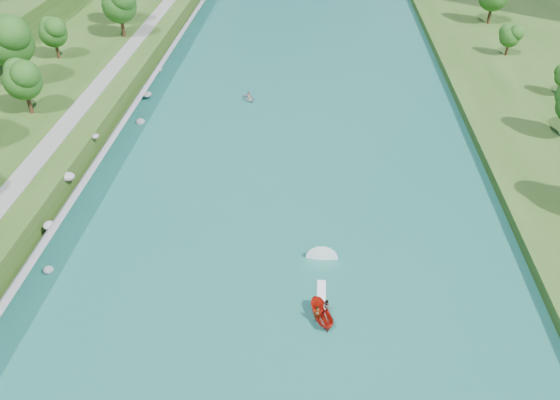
{
  "coord_description": "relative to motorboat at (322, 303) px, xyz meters",
  "views": [
    {
      "loc": [
        3.55,
        -36.78,
        40.61
      ],
      "look_at": [
        -0.19,
        16.53,
        2.5
      ],
      "focal_mm": 35.0,
      "sensor_mm": 36.0,
      "label": 1
    }
  ],
  "objects": [
    {
      "name": "ground",
      "position": [
        -5.02,
        -1.57,
        -0.8
      ],
      "size": [
        260.0,
        260.0,
        0.0
      ],
      "primitive_type": "plane",
      "color": "#2D5119",
      "rests_on": "ground"
    },
    {
      "name": "raft",
      "position": [
        -12.92,
        47.68,
        -0.34
      ],
      "size": [
        3.5,
        3.83,
        1.51
      ],
      "rotation": [
        0.0,
        0.0,
        0.52
      ],
      "color": "gray",
      "rests_on": "river_water"
    },
    {
      "name": "river_water",
      "position": [
        -5.02,
        18.43,
        -0.75
      ],
      "size": [
        55.0,
        240.0,
        0.1
      ],
      "primitive_type": "cube",
      "color": "#175B4C",
      "rests_on": "ground"
    },
    {
      "name": "riverside_path",
      "position": [
        -37.52,
        18.43,
        2.75
      ],
      "size": [
        3.0,
        200.0,
        0.1
      ],
      "primitive_type": "cube",
      "color": "gray",
      "rests_on": "berm_west"
    },
    {
      "name": "riprap_bank",
      "position": [
        -30.87,
        17.54,
        1.0
      ],
      "size": [
        4.6,
        236.0,
        4.28
      ],
      "color": "slate",
      "rests_on": "ground"
    },
    {
      "name": "motorboat",
      "position": [
        0.0,
        0.0,
        0.0
      ],
      "size": [
        3.6,
        18.99,
        2.14
      ],
      "rotation": [
        0.0,
        0.0,
        3.52
      ],
      "color": "red",
      "rests_on": "river_water"
    }
  ]
}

